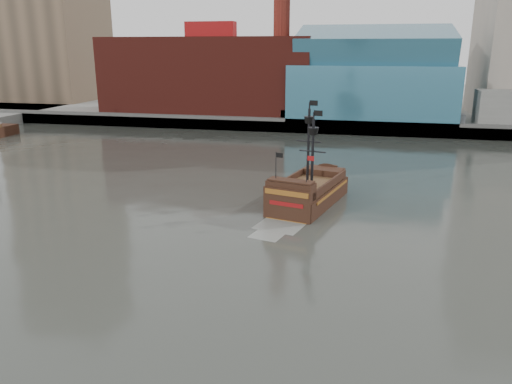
# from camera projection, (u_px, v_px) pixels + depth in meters

# --- Properties ---
(ground) EXTENTS (400.00, 400.00, 0.00)m
(ground) POSITION_uv_depth(u_px,v_px,m) (200.00, 289.00, 32.41)
(ground) COLOR #292B26
(ground) RESTS_ON ground
(promenade_far) EXTENTS (220.00, 60.00, 2.00)m
(promenade_far) POSITION_uv_depth(u_px,v_px,m) (327.00, 109.00, 118.25)
(promenade_far) COLOR slate
(promenade_far) RESTS_ON ground
(seawall) EXTENTS (220.00, 1.00, 2.60)m
(seawall) POSITION_uv_depth(u_px,v_px,m) (313.00, 126.00, 90.55)
(seawall) COLOR #4C4C49
(seawall) RESTS_ON ground
(skyline) EXTENTS (149.00, 45.00, 62.00)m
(skyline) POSITION_uv_depth(u_px,v_px,m) (353.00, 0.00, 103.59)
(skyline) COLOR brown
(skyline) RESTS_ON promenade_far
(pirate_ship) EXTENTS (7.60, 15.12, 10.86)m
(pirate_ship) POSITION_uv_depth(u_px,v_px,m) (308.00, 195.00, 49.53)
(pirate_ship) COLOR black
(pirate_ship) RESTS_ON ground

